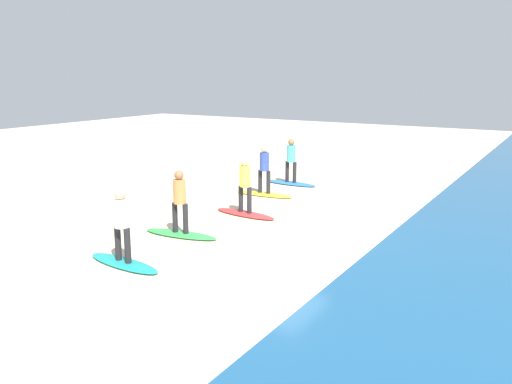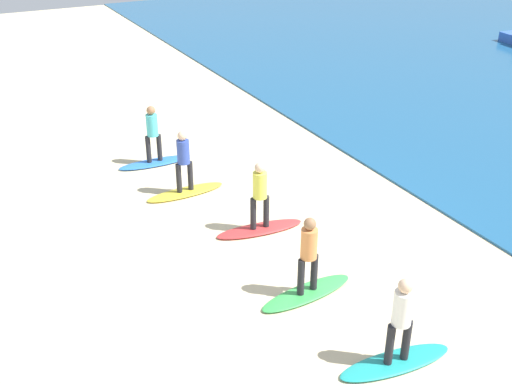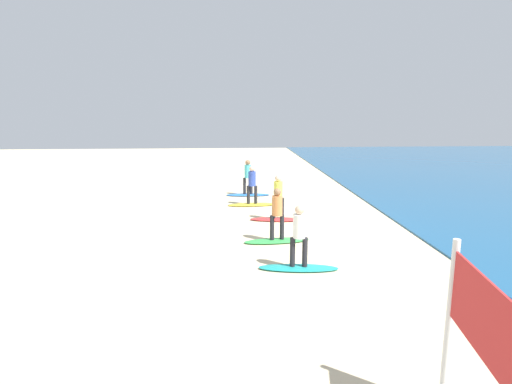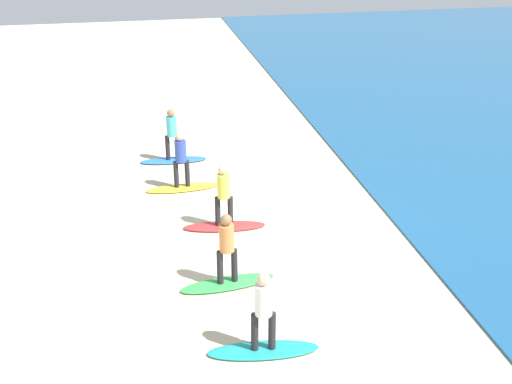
{
  "view_description": "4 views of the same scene",
  "coord_description": "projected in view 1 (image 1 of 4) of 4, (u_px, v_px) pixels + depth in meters",
  "views": [
    {
      "loc": [
        12.5,
        6.91,
        4.16
      ],
      "look_at": [
        0.27,
        -0.48,
        0.96
      ],
      "focal_mm": 37.63,
      "sensor_mm": 36.0,
      "label": 1
    },
    {
      "loc": [
        10.41,
        -7.15,
        7.36
      ],
      "look_at": [
        -0.18,
        -1.63,
        1.24
      ],
      "focal_mm": 43.48,
      "sensor_mm": 36.0,
      "label": 2
    },
    {
      "loc": [
        14.9,
        -3.18,
        4.17
      ],
      "look_at": [
        -0.72,
        -2.16,
        1.07
      ],
      "focal_mm": 29.89,
      "sensor_mm": 36.0,
      "label": 3
    },
    {
      "loc": [
        13.75,
        -3.39,
        7.82
      ],
      "look_at": [
        0.0,
        -0.63,
        1.19
      ],
      "focal_mm": 44.94,
      "sensor_mm": 36.0,
      "label": 4
    }
  ],
  "objects": [
    {
      "name": "ground_plane",
      "position": [
        276.0,
        226.0,
        14.83
      ],
      "size": [
        60.0,
        60.0,
        0.0
      ],
      "primitive_type": "plane",
      "color": "beige"
    },
    {
      "name": "surfboard_blue",
      "position": [
        291.0,
        183.0,
        20.32
      ],
      "size": [
        0.62,
        2.12,
        0.09
      ],
      "primitive_type": "ellipsoid",
      "rotation": [
        0.0,
        0.0,
        1.54
      ],
      "color": "blue",
      "rests_on": "ground"
    },
    {
      "name": "surfer_blue",
      "position": [
        291.0,
        157.0,
        20.11
      ],
      "size": [
        0.32,
        0.46,
        1.64
      ],
      "color": "#232328",
      "rests_on": "surfboard_blue"
    },
    {
      "name": "surfboard_yellow",
      "position": [
        264.0,
        194.0,
        18.5
      ],
      "size": [
        0.64,
        2.12,
        0.09
      ],
      "primitive_type": "ellipsoid",
      "rotation": [
        0.0,
        0.0,
        1.61
      ],
      "color": "yellow",
      "rests_on": "ground"
    },
    {
      "name": "surfer_yellow",
      "position": [
        264.0,
        166.0,
        18.28
      ],
      "size": [
        0.32,
        0.46,
        1.64
      ],
      "color": "#232328",
      "rests_on": "surfboard_yellow"
    },
    {
      "name": "surfboard_red",
      "position": [
        245.0,
        214.0,
        15.95
      ],
      "size": [
        0.78,
        2.15,
        0.09
      ],
      "primitive_type": "ellipsoid",
      "rotation": [
        0.0,
        0.0,
        1.46
      ],
      "color": "red",
      "rests_on": "ground"
    },
    {
      "name": "surfer_red",
      "position": [
        245.0,
        181.0,
        15.73
      ],
      "size": [
        0.32,
        0.46,
        1.64
      ],
      "color": "#232328",
      "rests_on": "surfboard_red"
    },
    {
      "name": "surfboard_green",
      "position": [
        181.0,
        234.0,
        13.94
      ],
      "size": [
        0.78,
        2.15,
        0.09
      ],
      "primitive_type": "ellipsoid",
      "rotation": [
        0.0,
        0.0,
        1.68
      ],
      "color": "green",
      "rests_on": "ground"
    },
    {
      "name": "surfer_green",
      "position": [
        180.0,
        197.0,
        13.72
      ],
      "size": [
        0.32,
        0.46,
        1.64
      ],
      "color": "#232328",
      "rests_on": "surfboard_green"
    },
    {
      "name": "surfboard_teal",
      "position": [
        124.0,
        263.0,
        11.82
      ],
      "size": [
        0.77,
        2.15,
        0.09
      ],
      "primitive_type": "ellipsoid",
      "rotation": [
        0.0,
        0.0,
        1.47
      ],
      "color": "teal",
      "rests_on": "ground"
    },
    {
      "name": "surfer_teal",
      "position": [
        121.0,
        220.0,
        11.61
      ],
      "size": [
        0.32,
        0.46,
        1.64
      ],
      "color": "#232328",
      "rests_on": "surfboard_teal"
    }
  ]
}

